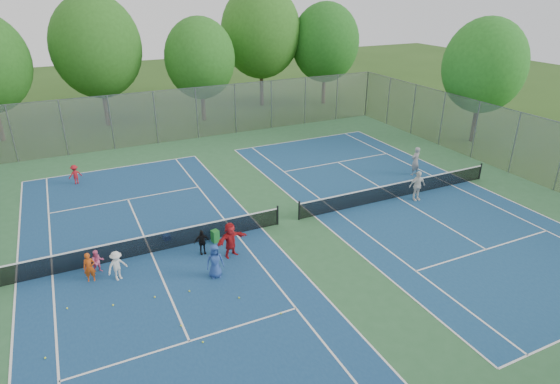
# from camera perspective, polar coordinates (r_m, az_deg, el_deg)

# --- Properties ---
(ground) EXTENTS (120.00, 120.00, 0.00)m
(ground) POSITION_cam_1_polar(r_m,az_deg,el_deg) (24.11, 1.03, -3.70)
(ground) COLOR #284B17
(ground) RESTS_ON ground
(court_pad) EXTENTS (32.00, 32.00, 0.01)m
(court_pad) POSITION_cam_1_polar(r_m,az_deg,el_deg) (24.11, 1.03, -3.68)
(court_pad) COLOR #2D5F36
(court_pad) RESTS_ON ground
(court_left) EXTENTS (10.97, 23.77, 0.01)m
(court_left) POSITION_cam_1_polar(r_m,az_deg,el_deg) (22.25, -15.44, -7.16)
(court_left) COLOR navy
(court_left) RESTS_ON court_pad
(court_right) EXTENTS (10.97, 23.77, 0.01)m
(court_right) POSITION_cam_1_polar(r_m,az_deg,el_deg) (27.65, 14.12, -0.63)
(court_right) COLOR navy
(court_right) RESTS_ON court_pad
(net_left) EXTENTS (12.87, 0.10, 0.91)m
(net_left) POSITION_cam_1_polar(r_m,az_deg,el_deg) (22.03, -15.56, -6.18)
(net_left) COLOR black
(net_left) RESTS_ON ground
(net_right) EXTENTS (12.87, 0.10, 0.91)m
(net_right) POSITION_cam_1_polar(r_m,az_deg,el_deg) (27.48, 14.21, 0.20)
(net_right) COLOR black
(net_right) RESTS_ON ground
(fence_north) EXTENTS (32.00, 0.10, 4.00)m
(fence_north) POSITION_cam_1_polar(r_m,az_deg,el_deg) (37.50, -10.11, 9.44)
(fence_north) COLOR gray
(fence_north) RESTS_ON ground
(fence_east) EXTENTS (0.10, 32.00, 4.00)m
(fence_east) POSITION_cam_1_polar(r_m,az_deg,el_deg) (33.23, 26.68, 5.34)
(fence_east) COLOR gray
(fence_east) RESTS_ON ground
(tree_nl) EXTENTS (7.20, 7.20, 10.69)m
(tree_nl) POSITION_cam_1_polar(r_m,az_deg,el_deg) (42.46, -21.47, 16.15)
(tree_nl) COLOR #443326
(tree_nl) RESTS_ON ground
(tree_nc) EXTENTS (6.00, 6.00, 8.85)m
(tree_nc) POSITION_cam_1_polar(r_m,az_deg,el_deg) (42.10, -9.74, 15.76)
(tree_nc) COLOR #443326
(tree_nc) RESTS_ON ground
(tree_nr) EXTENTS (7.60, 7.60, 11.42)m
(tree_nr) POSITION_cam_1_polar(r_m,az_deg,el_deg) (47.09, -2.37, 18.93)
(tree_nr) COLOR #443326
(tree_nr) RESTS_ON ground
(tree_ne) EXTENTS (6.60, 6.60, 9.77)m
(tree_ne) POSITION_cam_1_polar(r_m,az_deg,el_deg) (48.15, 5.54, 17.67)
(tree_ne) COLOR #443326
(tree_ne) RESTS_ON ground
(tree_side_e) EXTENTS (6.00, 6.00, 9.20)m
(tree_side_e) POSITION_cam_1_polar(r_m,az_deg,el_deg) (38.43, 23.65, 13.92)
(tree_side_e) COLOR #443326
(tree_side_e) RESTS_ON ground
(ball_crate) EXTENTS (0.36, 0.36, 0.27)m
(ball_crate) POSITION_cam_1_polar(r_m,az_deg,el_deg) (23.10, -13.65, -5.39)
(ball_crate) COLOR blue
(ball_crate) RESTS_ON ground
(ball_hopper) EXTENTS (0.38, 0.38, 0.61)m
(ball_hopper) POSITION_cam_1_polar(r_m,az_deg,el_deg) (22.40, -7.91, -5.36)
(ball_hopper) COLOR #258830
(ball_hopper) RESTS_ON ground
(student_a) EXTENTS (0.52, 0.38, 1.30)m
(student_a) POSITION_cam_1_polar(r_m,az_deg,el_deg) (20.79, -22.21, -8.52)
(student_a) COLOR #C24812
(student_a) RESTS_ON ground
(student_b) EXTENTS (0.56, 0.46, 1.06)m
(student_b) POSITION_cam_1_polar(r_m,az_deg,el_deg) (21.32, -21.35, -7.90)
(student_b) COLOR #E95A8A
(student_b) RESTS_ON ground
(student_c) EXTENTS (0.97, 0.78, 1.32)m
(student_c) POSITION_cam_1_polar(r_m,az_deg,el_deg) (20.49, -19.24, -8.50)
(student_c) COLOR silver
(student_c) RESTS_ON ground
(student_d) EXTENTS (0.72, 0.33, 1.20)m
(student_d) POSITION_cam_1_polar(r_m,az_deg,el_deg) (21.41, -9.50, -6.06)
(student_d) COLOR black
(student_d) RESTS_ON ground
(student_e) EXTENTS (0.77, 0.53, 1.50)m
(student_e) POSITION_cam_1_polar(r_m,az_deg,el_deg) (19.68, -7.94, -8.37)
(student_e) COLOR #25458B
(student_e) RESTS_ON ground
(student_f) EXTENTS (1.61, 0.87, 1.66)m
(student_f) POSITION_cam_1_polar(r_m,az_deg,el_deg) (20.96, -6.05, -5.82)
(student_f) COLOR #AF191D
(student_f) RESTS_ON ground
(child_far_baseline) EXTENTS (0.88, 0.65, 1.22)m
(child_far_baseline) POSITION_cam_1_polar(r_m,az_deg,el_deg) (31.06, -23.70, 1.96)
(child_far_baseline) COLOR maroon
(child_far_baseline) RESTS_ON ground
(instructor) EXTENTS (0.75, 0.56, 1.86)m
(instructor) POSITION_cam_1_polar(r_m,az_deg,el_deg) (30.93, 16.18, 3.63)
(instructor) COLOR gray
(instructor) RESTS_ON ground
(teen_court_b) EXTENTS (1.05, 0.51, 1.74)m
(teen_court_b) POSITION_cam_1_polar(r_m,az_deg,el_deg) (27.30, 16.38, 0.74)
(teen_court_b) COLOR silver
(teen_court_b) RESTS_ON ground
(tennis_ball_0) EXTENTS (0.07, 0.07, 0.07)m
(tennis_ball_0) POSITION_cam_1_polar(r_m,az_deg,el_deg) (19.33, -10.99, -11.82)
(tennis_ball_0) COLOR #A9C12C
(tennis_ball_0) RESTS_ON ground
(tennis_ball_1) EXTENTS (0.07, 0.07, 0.07)m
(tennis_ball_1) POSITION_cam_1_polar(r_m,az_deg,el_deg) (19.83, -24.51, -12.81)
(tennis_ball_1) COLOR #E9F238
(tennis_ball_1) RESTS_ON ground
(tennis_ball_2) EXTENTS (0.07, 0.07, 0.07)m
(tennis_ball_2) POSITION_cam_1_polar(r_m,az_deg,el_deg) (21.42, -6.53, -7.61)
(tennis_ball_2) COLOR #ADC52D
(tennis_ball_2) RESTS_ON ground
(tennis_ball_3) EXTENTS (0.07, 0.07, 0.07)m
(tennis_ball_3) POSITION_cam_1_polar(r_m,az_deg,el_deg) (17.90, 0.12, -14.64)
(tennis_ball_3) COLOR #B3CD2F
(tennis_ball_3) RESTS_ON ground
(tennis_ball_4) EXTENTS (0.07, 0.07, 0.07)m
(tennis_ball_4) POSITION_cam_1_polar(r_m,az_deg,el_deg) (18.72, -5.02, -12.76)
(tennis_ball_4) COLOR #A9C92E
(tennis_ball_4) RESTS_ON ground
(tennis_ball_5) EXTENTS (0.07, 0.07, 0.07)m
(tennis_ball_5) POSITION_cam_1_polar(r_m,az_deg,el_deg) (19.36, -19.68, -12.89)
(tennis_ball_5) COLOR yellow
(tennis_ball_5) RESTS_ON ground
(tennis_ball_6) EXTENTS (0.07, 0.07, 0.07)m
(tennis_ball_6) POSITION_cam_1_polar(r_m,az_deg,el_deg) (17.93, -26.70, -17.66)
(tennis_ball_6) COLOR #C8EA36
(tennis_ball_6) RESTS_ON ground
(tennis_ball_7) EXTENTS (0.07, 0.07, 0.07)m
(tennis_ball_7) POSITION_cam_1_polar(r_m,az_deg,el_deg) (19.32, -15.02, -12.30)
(tennis_ball_7) COLOR gold
(tennis_ball_7) RESTS_ON ground
(tennis_ball_8) EXTENTS (0.07, 0.07, 0.07)m
(tennis_ball_8) POSITION_cam_1_polar(r_m,az_deg,el_deg) (17.74, -11.95, -15.68)
(tennis_ball_8) COLOR yellow
(tennis_ball_8) RESTS_ON ground
(tennis_ball_9) EXTENTS (0.07, 0.07, 0.07)m
(tennis_ball_9) POSITION_cam_1_polar(r_m,az_deg,el_deg) (16.95, -9.38, -17.65)
(tennis_ball_9) COLOR #C9F037
(tennis_ball_9) RESTS_ON ground
(tennis_ball_10) EXTENTS (0.07, 0.07, 0.07)m
(tennis_ball_10) POSITION_cam_1_polar(r_m,az_deg,el_deg) (20.85, -7.92, -8.67)
(tennis_ball_10) COLOR #D7F037
(tennis_ball_10) RESTS_ON ground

